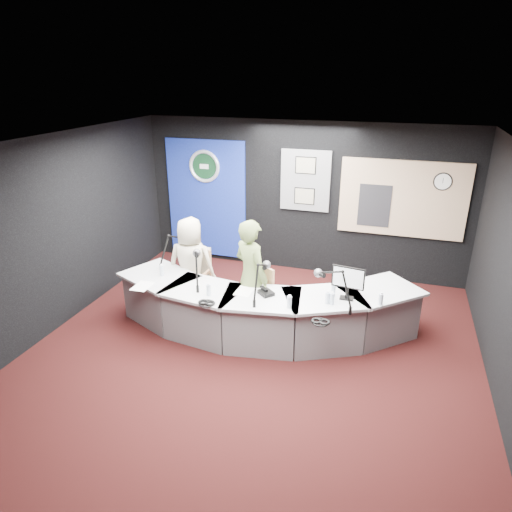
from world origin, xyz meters
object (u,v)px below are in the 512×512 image
(broadcast_desk, at_px, (261,309))
(person_man, at_px, (191,265))
(armchair_left, at_px, (192,282))
(person_woman, at_px, (251,276))
(armchair_right, at_px, (251,297))

(broadcast_desk, bearing_deg, person_man, 163.22)
(broadcast_desk, height_order, armchair_left, armchair_left)
(person_woman, bearing_deg, broadcast_desk, -171.10)
(broadcast_desk, relative_size, person_woman, 2.64)
(broadcast_desk, distance_m, armchair_right, 0.23)
(broadcast_desk, xyz_separation_m, armchair_right, (-0.17, 0.07, 0.14))
(armchair_right, xyz_separation_m, person_woman, (0.00, 0.00, 0.34))
(armchair_right, bearing_deg, person_man, -164.13)
(broadcast_desk, bearing_deg, armchair_left, 163.22)
(person_man, bearing_deg, armchair_left, 180.00)
(armchair_right, bearing_deg, broadcast_desk, 8.58)
(person_man, xyz_separation_m, person_woman, (1.09, -0.31, 0.09))
(armchair_left, distance_m, person_woman, 1.20)
(armchair_left, distance_m, armchair_right, 1.14)
(broadcast_desk, xyz_separation_m, person_man, (-1.26, 0.38, 0.39))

